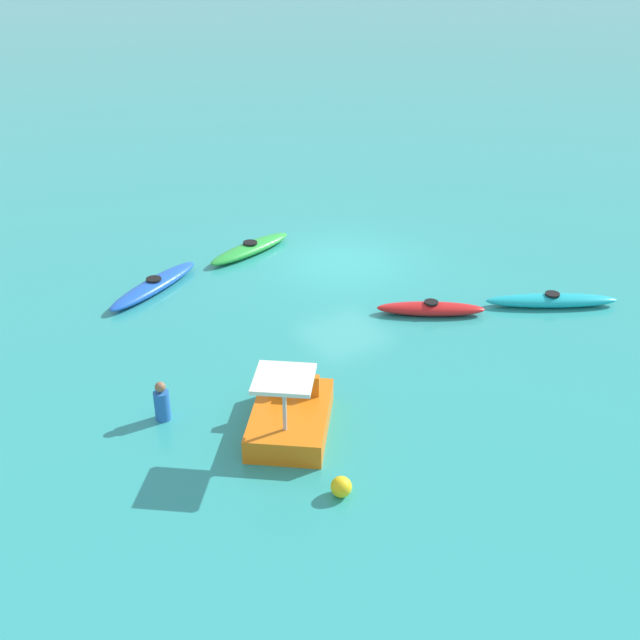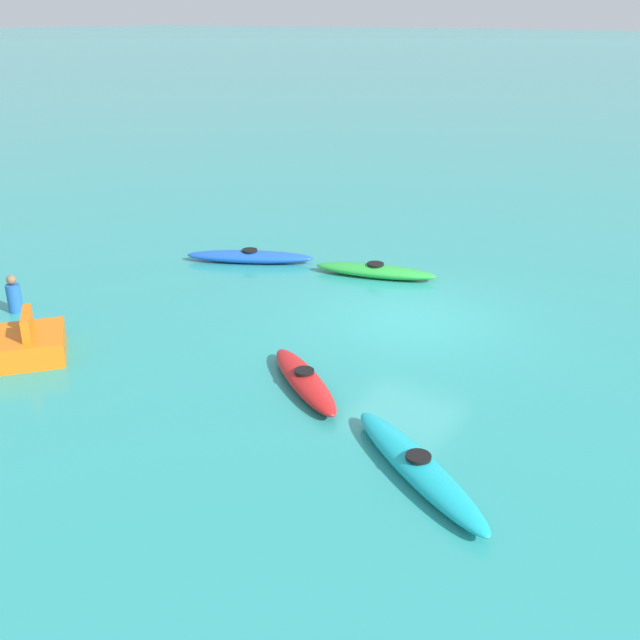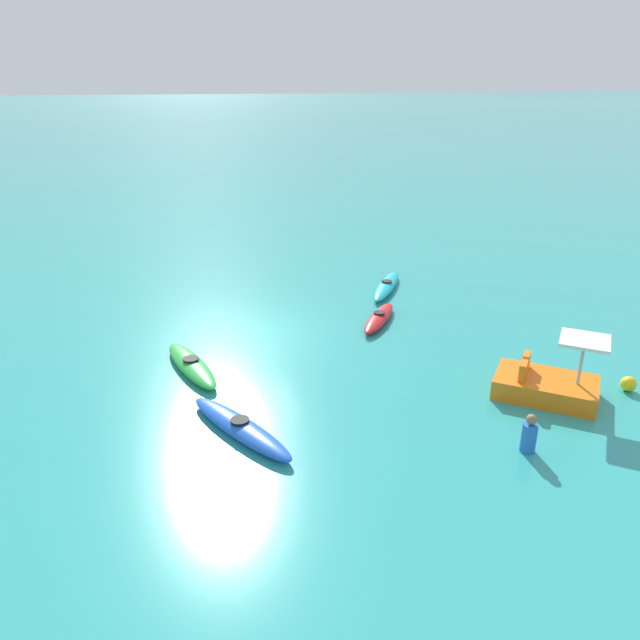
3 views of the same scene
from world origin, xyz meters
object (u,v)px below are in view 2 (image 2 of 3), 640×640
object	(u,v)px
kayak_red	(304,380)
kayak_cyan	(418,467)
kayak_green	(375,271)
kayak_blue	(250,257)
person_near_shore	(14,296)

from	to	relation	value
kayak_red	kayak_cyan	size ratio (longest dim) A/B	0.80
kayak_cyan	kayak_green	bearing A→B (deg)	33.05
kayak_red	kayak_blue	bearing A→B (deg)	45.54
kayak_blue	kayak_green	world-z (taller)	same
kayak_blue	kayak_red	bearing A→B (deg)	-134.46
kayak_blue	person_near_shore	size ratio (longest dim) A/B	3.86
kayak_blue	kayak_cyan	world-z (taller)	same
person_near_shore	kayak_blue	bearing A→B (deg)	-21.40
kayak_red	person_near_shore	distance (m)	7.65
kayak_red	kayak_green	xyz separation A→B (m)	(6.09, 1.91, 0.00)
person_near_shore	kayak_cyan	bearing A→B (deg)	-94.81
kayak_green	kayak_red	bearing A→B (deg)	-162.59
kayak_green	person_near_shore	size ratio (longest dim) A/B	3.68
kayak_cyan	person_near_shore	bearing A→B (deg)	85.19
kayak_green	person_near_shore	bearing A→B (deg)	139.05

